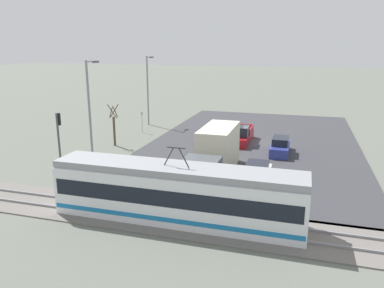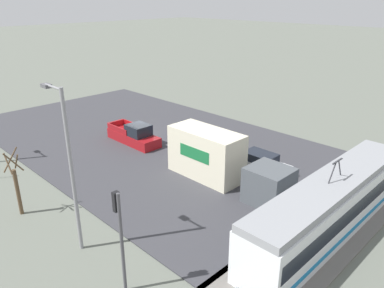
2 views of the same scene
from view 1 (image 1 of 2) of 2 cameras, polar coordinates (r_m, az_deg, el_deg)
name	(u,v)px [view 1 (image 1 of 2)]	position (r m, az deg, el deg)	size (l,w,h in m)	color
ground_plane	(254,143)	(41.29, 9.41, 0.18)	(320.00, 320.00, 0.00)	#60665B
road_surface	(254,142)	(41.28, 9.41, 0.23)	(21.62, 36.52, 0.08)	#38383D
rail_bed	(209,224)	(22.60, 2.54, -12.07)	(59.22, 4.40, 0.22)	slate
light_rail_tram	(177,194)	(22.41, -2.35, -7.60)	(15.06, 2.74, 4.51)	white
box_truck	(215,154)	(30.22, 3.48, -1.55)	(2.58, 10.01, 3.67)	#4C5156
pickup_truck	(241,136)	(40.77, 7.45, 1.23)	(1.98, 5.88, 1.93)	maroon
sedan_car_0	(280,147)	(37.34, 13.27, -0.40)	(1.71, 4.66, 1.61)	navy
sedan_car_1	(257,175)	(28.90, 9.81, -4.70)	(1.89, 4.80, 1.56)	silver
traffic_light_pole	(59,137)	(30.95, -19.60, 1.08)	(0.28, 0.47, 5.22)	#47474C
street_tree	(114,127)	(40.02, -11.79, 2.56)	(1.05, 0.87, 4.42)	brown
street_lamp_near_crossing	(148,86)	(49.97, -6.70, 8.75)	(0.36, 1.95, 8.96)	gray
street_lamp_mid_block	(90,106)	(34.16, -15.25, 5.68)	(0.36, 1.95, 9.05)	gray
no_parking_sign	(142,120)	(45.88, -7.64, 3.68)	(0.32, 0.08, 2.56)	gray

